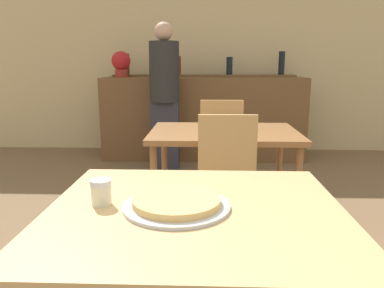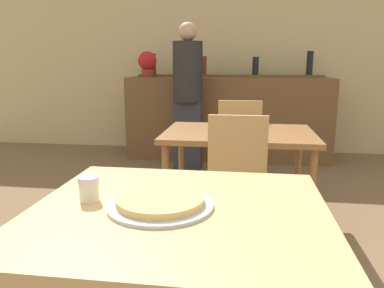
{
  "view_description": "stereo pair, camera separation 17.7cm",
  "coord_description": "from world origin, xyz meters",
  "px_view_note": "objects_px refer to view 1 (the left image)",
  "views": [
    {
      "loc": [
        0.03,
        -1.18,
        1.25
      ],
      "look_at": [
        -0.03,
        0.55,
        0.87
      ],
      "focal_mm": 35.0,
      "sensor_mm": 36.0,
      "label": 1
    },
    {
      "loc": [
        0.21,
        -1.17,
        1.25
      ],
      "look_at": [
        -0.03,
        0.55,
        0.87
      ],
      "focal_mm": 35.0,
      "sensor_mm": 36.0,
      "label": 2
    }
  ],
  "objects_px": {
    "chair_far_side_back": "(221,141)",
    "potted_plant": "(121,63)",
    "chair_far_side_front": "(228,178)",
    "person_standing": "(165,92)",
    "pizza_tray": "(177,203)",
    "cheese_shaker": "(101,192)"
  },
  "relations": [
    {
      "from": "pizza_tray",
      "to": "chair_far_side_back",
      "type": "bearing_deg",
      "value": 83.86
    },
    {
      "from": "chair_far_side_front",
      "to": "person_standing",
      "type": "xyz_separation_m",
      "value": [
        -0.62,
        2.03,
        0.38
      ]
    },
    {
      "from": "chair_far_side_front",
      "to": "cheese_shaker",
      "type": "bearing_deg",
      "value": -115.08
    },
    {
      "from": "person_standing",
      "to": "chair_far_side_front",
      "type": "bearing_deg",
      "value": -73.17
    },
    {
      "from": "person_standing",
      "to": "pizza_tray",
      "type": "bearing_deg",
      "value": -83.09
    },
    {
      "from": "pizza_tray",
      "to": "potted_plant",
      "type": "height_order",
      "value": "potted_plant"
    },
    {
      "from": "potted_plant",
      "to": "person_standing",
      "type": "bearing_deg",
      "value": -41.04
    },
    {
      "from": "pizza_tray",
      "to": "chair_far_side_front",
      "type": "bearing_deg",
      "value": 77.61
    },
    {
      "from": "chair_far_side_back",
      "to": "cheese_shaker",
      "type": "distance_m",
      "value": 2.27
    },
    {
      "from": "person_standing",
      "to": "potted_plant",
      "type": "bearing_deg",
      "value": 138.96
    },
    {
      "from": "chair_far_side_back",
      "to": "pizza_tray",
      "type": "distance_m",
      "value": 2.24
    },
    {
      "from": "chair_far_side_front",
      "to": "pizza_tray",
      "type": "relative_size",
      "value": 2.54
    },
    {
      "from": "chair_far_side_back",
      "to": "potted_plant",
      "type": "xyz_separation_m",
      "value": [
        -1.22,
        1.44,
        0.71
      ]
    },
    {
      "from": "chair_far_side_front",
      "to": "potted_plant",
      "type": "height_order",
      "value": "potted_plant"
    },
    {
      "from": "potted_plant",
      "to": "chair_far_side_front",
      "type": "bearing_deg",
      "value": -64.48
    },
    {
      "from": "chair_far_side_front",
      "to": "potted_plant",
      "type": "bearing_deg",
      "value": 115.52
    },
    {
      "from": "chair_far_side_back",
      "to": "potted_plant",
      "type": "bearing_deg",
      "value": -49.57
    },
    {
      "from": "chair_far_side_front",
      "to": "pizza_tray",
      "type": "bearing_deg",
      "value": -102.39
    },
    {
      "from": "chair_far_side_front",
      "to": "cheese_shaker",
      "type": "distance_m",
      "value": 1.21
    },
    {
      "from": "chair_far_side_back",
      "to": "potted_plant",
      "type": "distance_m",
      "value": 2.02
    },
    {
      "from": "pizza_tray",
      "to": "person_standing",
      "type": "bearing_deg",
      "value": 96.91
    },
    {
      "from": "chair_far_side_back",
      "to": "potted_plant",
      "type": "relative_size",
      "value": 2.81
    }
  ]
}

